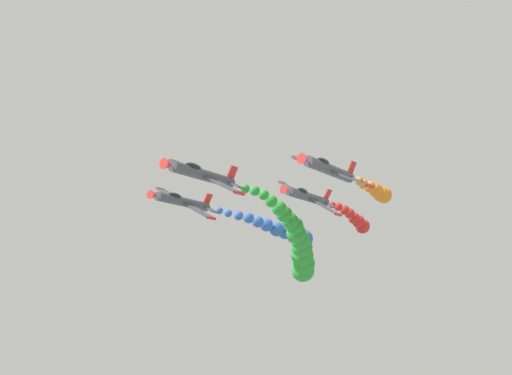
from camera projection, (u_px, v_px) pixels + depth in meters
name	position (u px, v px, depth m)	size (l,w,h in m)	color
airplane_lead	(202.00, 174.00, 62.34)	(8.69, 10.35, 4.65)	#474C56
smoke_trail_lead	(299.00, 248.00, 87.48)	(11.30, 29.88, 9.03)	green
airplane_left_inner	(329.00, 169.00, 64.55)	(8.78, 10.35, 4.45)	#474C56
smoke_trail_left_inner	(378.00, 192.00, 76.78)	(3.08, 11.95, 2.11)	orange
airplane_right_inner	(182.00, 201.00, 76.82)	(8.59, 10.35, 4.84)	#474C56
smoke_trail_right_inner	(285.00, 232.00, 93.14)	(3.81, 20.37, 3.82)	blue
airplane_left_outer	(307.00, 197.00, 78.46)	(8.36, 10.35, 5.27)	#474C56
smoke_trail_left_outer	(355.00, 220.00, 89.75)	(2.18, 11.36, 3.24)	red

